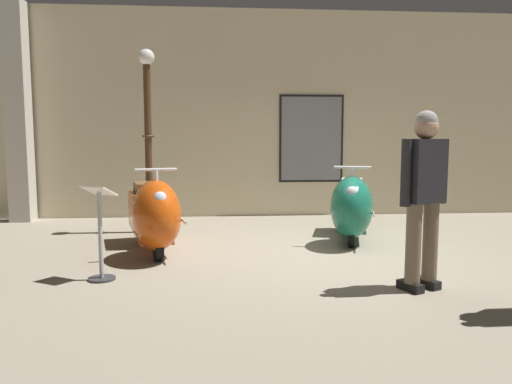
% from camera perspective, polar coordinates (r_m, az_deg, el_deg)
% --- Properties ---
extents(ground_plane, '(60.00, 60.00, 0.00)m').
position_cam_1_polar(ground_plane, '(6.30, 7.40, -7.20)').
color(ground_plane, gray).
extents(showroom_back_wall, '(18.00, 0.63, 3.82)m').
position_cam_1_polar(showroom_back_wall, '(9.31, 2.38, 9.02)').
color(showroom_back_wall, beige).
rests_on(showroom_back_wall, ground).
extents(scooter_0, '(0.96, 1.89, 1.11)m').
position_cam_1_polar(scooter_0, '(6.29, -11.90, -2.59)').
color(scooter_0, black).
rests_on(scooter_0, ground).
extents(scooter_1, '(0.97, 1.86, 1.10)m').
position_cam_1_polar(scooter_1, '(7.04, 11.11, -1.70)').
color(scooter_1, black).
rests_on(scooter_1, ground).
extents(lamppost, '(0.28, 0.28, 2.81)m').
position_cam_1_polar(lamppost, '(7.72, -12.47, 5.65)').
color(lamppost, '#472D19').
rests_on(lamppost, ground).
extents(visitor_1, '(0.54, 0.39, 1.72)m').
position_cam_1_polar(visitor_1, '(4.90, 19.04, 0.50)').
color(visitor_1, black).
rests_on(visitor_1, ground).
extents(info_stanchion, '(0.39, 0.35, 0.99)m').
position_cam_1_polar(info_stanchion, '(5.30, -17.71, -5.50)').
color(info_stanchion, '#333338').
rests_on(info_stanchion, ground).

